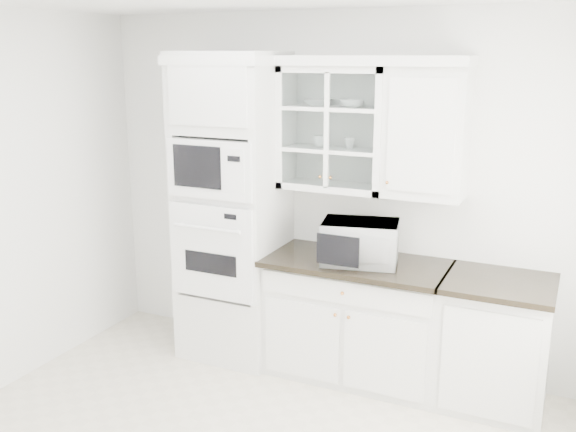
% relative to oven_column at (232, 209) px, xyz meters
% --- Properties ---
extents(room_shell, '(4.00, 3.50, 2.70)m').
position_rel_oven_column_xyz_m(room_shell, '(0.75, -0.99, 0.58)').
color(room_shell, white).
rests_on(room_shell, ground).
extents(oven_column, '(0.76, 0.68, 2.40)m').
position_rel_oven_column_xyz_m(oven_column, '(0.00, 0.00, 0.00)').
color(oven_column, silver).
rests_on(oven_column, ground).
extents(base_cabinet_run, '(1.32, 0.67, 0.92)m').
position_rel_oven_column_xyz_m(base_cabinet_run, '(1.03, 0.03, -0.74)').
color(base_cabinet_run, silver).
rests_on(base_cabinet_run, ground).
extents(extra_base_cabinet, '(0.72, 0.67, 0.92)m').
position_rel_oven_column_xyz_m(extra_base_cabinet, '(2.03, 0.03, -0.74)').
color(extra_base_cabinet, silver).
rests_on(extra_base_cabinet, ground).
extents(upper_cabinet_glass, '(0.80, 0.33, 0.90)m').
position_rel_oven_column_xyz_m(upper_cabinet_glass, '(0.78, 0.17, 0.65)').
color(upper_cabinet_glass, silver).
rests_on(upper_cabinet_glass, room_shell).
extents(upper_cabinet_solid, '(0.55, 0.33, 0.90)m').
position_rel_oven_column_xyz_m(upper_cabinet_solid, '(1.46, 0.17, 0.65)').
color(upper_cabinet_solid, silver).
rests_on(upper_cabinet_solid, room_shell).
extents(crown_molding, '(2.14, 0.38, 0.07)m').
position_rel_oven_column_xyz_m(crown_molding, '(0.68, 0.14, 1.14)').
color(crown_molding, white).
rests_on(crown_molding, room_shell).
extents(countertop_microwave, '(0.61, 0.55, 0.31)m').
position_rel_oven_column_xyz_m(countertop_microwave, '(1.06, -0.02, -0.13)').
color(countertop_microwave, white).
rests_on(countertop_microwave, base_cabinet_run).
extents(bowl_a, '(0.22, 0.22, 0.05)m').
position_rel_oven_column_xyz_m(bowl_a, '(0.64, 0.18, 0.84)').
color(bowl_a, white).
rests_on(bowl_a, upper_cabinet_glass).
extents(bowl_b, '(0.18, 0.18, 0.05)m').
position_rel_oven_column_xyz_m(bowl_b, '(0.91, 0.15, 0.84)').
color(bowl_b, white).
rests_on(bowl_b, upper_cabinet_glass).
extents(cup_a, '(0.13, 0.13, 0.09)m').
position_rel_oven_column_xyz_m(cup_a, '(0.68, 0.15, 0.55)').
color(cup_a, white).
rests_on(cup_a, upper_cabinet_glass).
extents(cup_b, '(0.10, 0.10, 0.08)m').
position_rel_oven_column_xyz_m(cup_b, '(0.89, 0.18, 0.55)').
color(cup_b, white).
rests_on(cup_b, upper_cabinet_glass).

